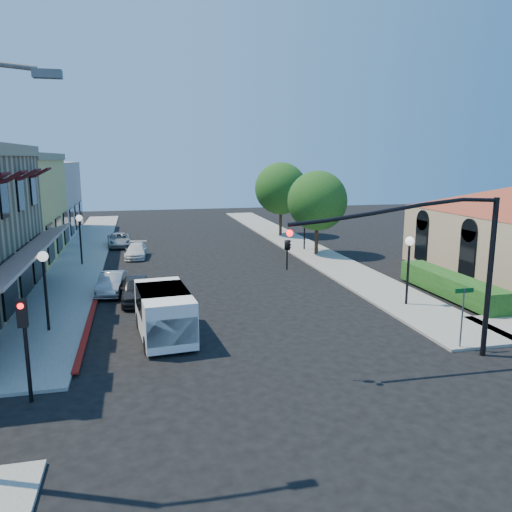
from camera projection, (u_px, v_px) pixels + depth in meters
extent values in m
plane|color=black|center=(294.00, 396.00, 15.75)|extent=(120.00, 120.00, 0.00)
cube|color=gray|center=(85.00, 252.00, 39.53)|extent=(3.50, 50.00, 0.12)
cube|color=gray|center=(296.00, 244.00, 43.50)|extent=(3.50, 50.00, 0.12)
cube|color=maroon|center=(88.00, 330.00, 21.82)|extent=(0.25, 10.00, 0.06)
cube|color=#561416|center=(30.00, 252.00, 23.49)|extent=(1.75, 17.00, 0.67)
cube|color=#470E12|center=(14.00, 177.00, 22.54)|extent=(1.02, 1.50, 0.60)
cube|color=#470E12|center=(29.00, 175.00, 25.79)|extent=(1.02, 1.50, 0.60)
cube|color=#470E12|center=(41.00, 173.00, 29.03)|extent=(1.02, 1.50, 0.60)
cube|color=black|center=(9.00, 286.00, 22.91)|extent=(0.12, 2.60, 2.60)
cube|color=black|center=(25.00, 270.00, 26.15)|extent=(0.12, 2.60, 2.60)
cube|color=black|center=(37.00, 258.00, 29.40)|extent=(0.12, 2.60, 2.60)
cube|color=beige|center=(20.00, 199.00, 47.84)|extent=(10.00, 12.00, 7.00)
cube|color=black|center=(467.00, 254.00, 29.66)|extent=(0.12, 1.40, 2.80)
cube|color=black|center=(421.00, 240.00, 34.43)|extent=(0.12, 1.40, 2.80)
cube|color=#1A4C15|center=(450.00, 297.00, 27.00)|extent=(1.40, 8.00, 1.10)
cylinder|color=black|center=(316.00, 242.00, 38.55)|extent=(0.28, 0.28, 2.10)
sphere|color=#1A4C15|center=(317.00, 201.00, 37.94)|extent=(4.56, 4.56, 4.56)
cylinder|color=black|center=(280.00, 224.00, 48.08)|extent=(0.28, 0.28, 2.27)
sphere|color=#1A4C15|center=(281.00, 188.00, 47.42)|extent=(4.94, 4.94, 4.94)
cylinder|color=black|center=(489.00, 279.00, 18.42)|extent=(0.20, 0.20, 6.00)
cylinder|color=black|center=(398.00, 211.00, 17.03)|extent=(7.80, 0.14, 0.14)
imported|color=black|center=(288.00, 241.00, 16.32)|extent=(0.20, 0.16, 1.00)
sphere|color=#FF0C0C|center=(290.00, 233.00, 16.09)|extent=(0.22, 0.22, 0.22)
cylinder|color=black|center=(27.00, 356.00, 15.08)|extent=(0.12, 0.12, 3.00)
cube|color=black|center=(22.00, 313.00, 14.67)|extent=(0.28, 0.22, 0.85)
sphere|color=#FF0C0C|center=(20.00, 306.00, 14.50)|extent=(0.18, 0.18, 0.18)
cube|color=#595B5E|center=(47.00, 74.00, 10.65)|extent=(0.60, 0.25, 0.18)
cylinder|color=#595B5E|center=(462.00, 319.00, 19.31)|extent=(0.06, 0.06, 2.50)
cube|color=#0C591E|center=(464.00, 291.00, 19.09)|extent=(0.80, 0.04, 0.18)
cylinder|color=black|center=(46.00, 297.00, 21.15)|extent=(0.12, 0.12, 3.20)
sphere|color=white|center=(43.00, 256.00, 20.82)|extent=(0.44, 0.44, 0.44)
cylinder|color=black|center=(81.00, 243.00, 34.52)|extent=(0.12, 0.12, 3.20)
sphere|color=white|center=(79.00, 218.00, 34.18)|extent=(0.44, 0.44, 0.44)
cylinder|color=black|center=(408.00, 275.00, 25.01)|extent=(0.12, 0.12, 3.20)
sphere|color=white|center=(410.00, 241.00, 24.67)|extent=(0.44, 0.44, 0.44)
cylinder|color=black|center=(304.00, 231.00, 40.28)|extent=(0.12, 0.12, 3.20)
sphere|color=white|center=(305.00, 209.00, 39.95)|extent=(0.44, 0.44, 0.44)
cube|color=white|center=(164.00, 312.00, 20.71)|extent=(2.37, 4.73, 1.87)
cube|color=white|center=(172.00, 330.00, 18.89)|extent=(1.97, 0.79, 1.04)
cube|color=black|center=(170.00, 314.00, 19.13)|extent=(1.77, 0.26, 0.94)
cube|color=black|center=(163.00, 299.00, 20.91)|extent=(2.23, 2.87, 0.94)
cylinder|color=black|center=(147.00, 345.00, 19.13)|extent=(0.32, 0.71, 0.69)
cylinder|color=black|center=(140.00, 320.00, 22.04)|extent=(0.32, 0.71, 0.69)
cylinder|color=black|center=(193.00, 340.00, 19.68)|extent=(0.32, 0.71, 0.69)
cylinder|color=black|center=(179.00, 316.00, 22.58)|extent=(0.32, 0.71, 0.69)
imported|color=black|center=(136.00, 289.00, 25.99)|extent=(1.67, 3.99, 1.35)
imported|color=#A2A4A7|center=(112.00, 283.00, 27.53)|extent=(1.68, 3.71, 1.18)
imported|color=silver|center=(136.00, 251.00, 37.52)|extent=(1.86, 3.80, 1.06)
imported|color=#9DA0A2|center=(119.00, 240.00, 42.24)|extent=(2.12, 4.20, 1.14)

